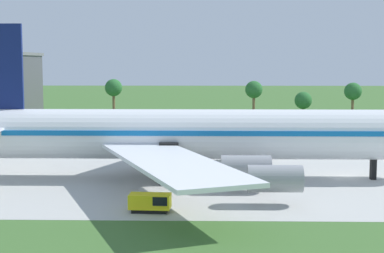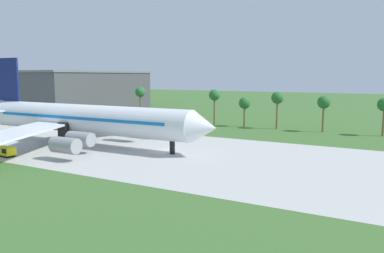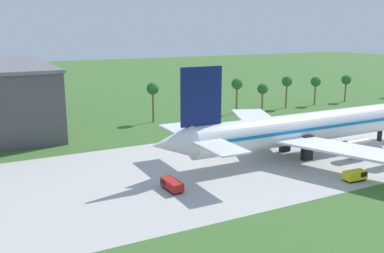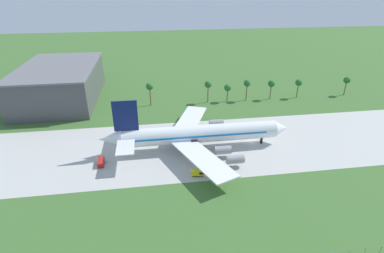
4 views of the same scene
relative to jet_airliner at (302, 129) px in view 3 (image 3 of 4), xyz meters
The scene contains 6 objects.
ground_plane 22.65m from the jet_airliner, ahead, with size 600.00×600.00×0.00m, color #3D662D.
taxiway_strip 22.64m from the jet_airliner, ahead, with size 320.00×44.00×0.02m.
jet_airliner is the anchor object (origin of this frame).
baggage_tug 18.22m from the jet_airliner, 97.96° to the right, with size 4.37×2.28×1.88m.
fuel_truck 34.98m from the jet_airliner, 169.91° to the right, with size 2.27×5.21×1.80m.
palm_tree_row 58.19m from the jet_airliner, 51.87° to the left, with size 109.05×3.60×11.79m.
Camera 3 is at (-84.65, -70.32, 27.22)m, focal length 40.00 mm.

